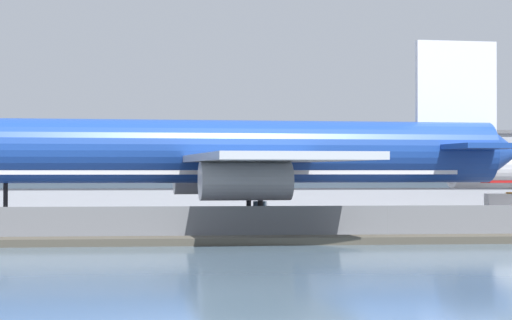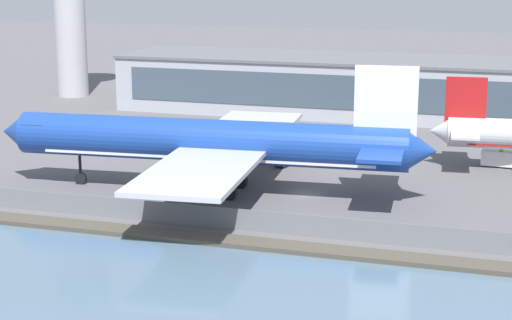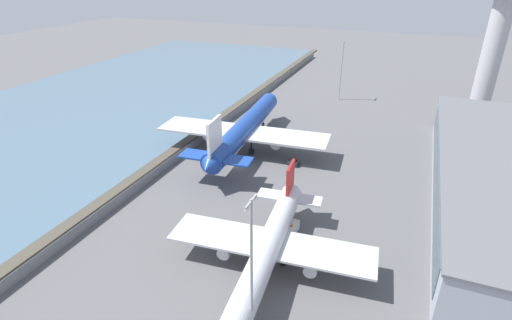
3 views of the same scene
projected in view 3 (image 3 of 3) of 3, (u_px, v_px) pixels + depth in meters
The scene contains 12 objects.
ground_plane at pixel (236, 167), 104.07m from camera, with size 500.00×500.00×0.00m, color #565659.
waterfront_lagoon at pixel (35, 129), 128.02m from camera, with size 320.00×98.00×0.01m.
shoreline_seawall at pixel (169, 153), 110.87m from camera, with size 320.00×3.00×0.50m.
perimeter_fence at pixel (183, 153), 108.94m from camera, with size 280.00×0.10×2.39m.
cargo_jet_blue at pixel (245, 128), 111.22m from camera, with size 55.85×47.98×16.53m.
passenger_jet_silver at pixel (269, 247), 66.97m from camera, with size 42.08×36.05×12.82m.
baggage_tug at pixel (293, 163), 104.41m from camera, with size 2.33×3.49×1.80m.
ops_van at pixel (290, 230), 77.24m from camera, with size 5.33×2.45×2.48m.
control_tower at pixel (497, 34), 126.08m from camera, with size 12.89×12.89×48.00m.
terminal_building at pixel (487, 178), 87.45m from camera, with size 86.17×21.22×10.55m.
apron_light_mast_apron_west at pixel (251, 270), 50.05m from camera, with size 3.20×0.40×23.41m.
apron_light_mast_apron_east at pixel (341, 68), 150.36m from camera, with size 3.20×0.40×21.99m.
Camera 3 is at (83.84, 39.64, 47.53)m, focal length 28.00 mm.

